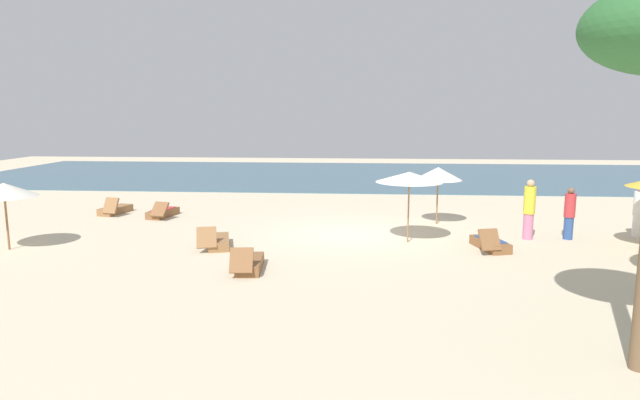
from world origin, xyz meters
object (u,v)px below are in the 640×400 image
umbrella_1 (409,177)px  person_1 (639,212)px  lounger_0 (490,244)px  lounger_2 (218,242)px  lounger_1 (163,213)px  umbrella_3 (438,174)px  lounger_4 (115,210)px  lounger_3 (249,264)px  person_0 (569,213)px  person_2 (529,209)px  umbrella_2 (4,190)px

umbrella_1 → person_1: bearing=9.1°
lounger_0 → person_1: size_ratio=1.02×
lounger_2 → lounger_1: bearing=127.0°
umbrella_3 → lounger_4: size_ratio=1.21×
umbrella_1 → lounger_3: bearing=-142.1°
lounger_4 → person_1: bearing=-8.3°
person_0 → umbrella_3: bearing=151.4°
umbrella_3 → lounger_0: umbrella_3 is taller
umbrella_3 → person_2: umbrella_3 is taller
umbrella_2 → lounger_2: 6.36m
lounger_4 → person_0: (16.48, -3.12, 0.67)m
person_1 → lounger_0: bearing=-159.5°
lounger_1 → person_2: 13.35m
lounger_3 → person_0: person_0 is taller
lounger_0 → lounger_4: bearing=161.2°
umbrella_3 → person_2: (2.59, -2.21, -0.87)m
lounger_1 → person_1: size_ratio=1.04×
umbrella_1 → lounger_1: umbrella_1 is taller
lounger_4 → person_2: person_2 is taller
lounger_4 → umbrella_1: bearing=-19.2°
lounger_1 → lounger_0: bearing=-19.8°
lounger_2 → umbrella_2: bearing=-172.9°
lounger_4 → person_2: size_ratio=0.89×
umbrella_1 → lounger_0: 3.10m
lounger_1 → person_0: person_0 is taller
lounger_3 → umbrella_2: bearing=168.3°
umbrella_1 → lounger_2: (-5.78, -1.06, -1.89)m
person_0 → person_1: bearing=9.3°
umbrella_3 → lounger_0: size_ratio=1.19×
umbrella_1 → person_1: umbrella_1 is taller
person_1 → lounger_4: bearing=171.7°
lounger_1 → lounger_4: 2.20m
lounger_4 → person_2: 15.55m
umbrella_3 → person_2: size_ratio=1.08×
person_2 → person_1: bearing=7.5°
lounger_0 → lounger_1: size_ratio=0.98×
umbrella_1 → person_1: 7.66m
lounger_3 → lounger_4: bearing=133.7°
lounger_0 → person_1: 5.50m
lounger_4 → person_0: person_0 is taller
person_2 → lounger_2: bearing=-169.5°
lounger_4 → lounger_2: bearing=-42.0°
lounger_4 → lounger_0: bearing=-18.8°
umbrella_1 → person_0: size_ratio=1.33×
umbrella_1 → lounger_1: size_ratio=1.25×
umbrella_1 → lounger_0: bearing=-16.8°
lounger_2 → person_2: size_ratio=0.91×
lounger_1 → lounger_2: (3.39, -4.50, -0.00)m
person_0 → umbrella_2: bearing=-171.2°
lounger_0 → person_0: (2.80, 1.53, 0.67)m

